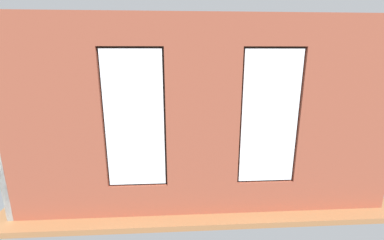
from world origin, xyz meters
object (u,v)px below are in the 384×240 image
(media_console, at_px, (84,147))
(papasan_chair, at_px, (169,127))
(potted_plant_near_tv, at_px, (90,144))
(couch_by_window, at_px, (166,178))
(coffee_table, at_px, (186,142))
(potted_plant_corner_far_left, at_px, (335,163))
(couch_left, at_px, (302,156))
(table_plant_small, at_px, (199,134))
(potted_plant_corner_near_left, at_px, (272,118))
(potted_plant_by_left_couch, at_px, (267,136))
(potted_plant_foreground_right, at_px, (108,122))
(tv_flatscreen, at_px, (81,124))
(remote_gray, at_px, (190,142))
(potted_plant_between_couches, at_px, (241,156))
(cup_ceramic, at_px, (179,138))
(candle_jar, at_px, (170,141))

(media_console, distance_m, papasan_chair, 2.55)
(potted_plant_near_tv, bearing_deg, couch_by_window, 152.37)
(coffee_table, height_order, potted_plant_corner_far_left, potted_plant_corner_far_left)
(couch_by_window, relative_size, potted_plant_corner_far_left, 1.76)
(potted_plant_corner_far_left, bearing_deg, couch_by_window, -1.79)
(couch_left, relative_size, table_plant_small, 8.20)
(potted_plant_corner_near_left, bearing_deg, couch_left, 86.52)
(media_console, relative_size, potted_plant_by_left_couch, 1.95)
(potted_plant_by_left_couch, bearing_deg, potted_plant_near_tv, 16.76)
(papasan_chair, xyz_separation_m, potted_plant_foreground_right, (1.91, -0.13, 0.18))
(tv_flatscreen, bearing_deg, media_console, 90.00)
(table_plant_small, distance_m, remote_gray, 0.40)
(potted_plant_foreground_right, xyz_separation_m, potted_plant_corner_near_left, (-5.25, -0.05, 0.01))
(remote_gray, height_order, media_console, media_console)
(potted_plant_foreground_right, bearing_deg, table_plant_small, 155.32)
(couch_by_window, height_order, media_console, couch_by_window)
(potted_plant_by_left_couch, relative_size, potted_plant_corner_near_left, 0.66)
(couch_by_window, xyz_separation_m, potted_plant_between_couches, (-1.47, -0.05, 0.40))
(potted_plant_corner_far_left, bearing_deg, tv_flatscreen, -20.27)
(cup_ceramic, distance_m, potted_plant_foreground_right, 2.58)
(couch_by_window, relative_size, potted_plant_between_couches, 1.84)
(couch_by_window, distance_m, potted_plant_by_left_couch, 3.55)
(potted_plant_foreground_right, height_order, potted_plant_corner_near_left, potted_plant_foreground_right)
(table_plant_small, bearing_deg, potted_plant_corner_far_left, 139.00)
(potted_plant_by_left_couch, bearing_deg, candle_jar, 9.35)
(couch_left, distance_m, tv_flatscreen, 5.53)
(cup_ceramic, bearing_deg, table_plant_small, -175.31)
(tv_flatscreen, distance_m, potted_plant_near_tv, 1.21)
(media_console, bearing_deg, papasan_chair, -150.39)
(couch_left, bearing_deg, potted_plant_between_couches, -60.46)
(table_plant_small, distance_m, papasan_chair, 1.42)
(remote_gray, xyz_separation_m, tv_flatscreen, (2.79, -0.17, 0.48))
(potted_plant_corner_far_left, bearing_deg, couch_left, -81.87)
(potted_plant_foreground_right, bearing_deg, potted_plant_by_left_couch, 166.81)
(papasan_chair, distance_m, potted_plant_by_left_couch, 2.96)
(candle_jar, distance_m, potted_plant_corner_far_left, 3.77)
(couch_left, bearing_deg, table_plant_small, -113.64)
(couch_by_window, distance_m, papasan_chair, 3.20)
(couch_by_window, xyz_separation_m, remote_gray, (-0.54, -1.78, 0.11))
(potted_plant_by_left_couch, bearing_deg, remote_gray, 11.41)
(coffee_table, xyz_separation_m, cup_ceramic, (0.17, -0.11, 0.09))
(remote_gray, xyz_separation_m, potted_plant_by_left_couch, (-2.22, -0.45, -0.03))
(cup_ceramic, height_order, potted_plant_by_left_couch, potted_plant_by_left_couch)
(cup_ceramic, xyz_separation_m, candle_jar, (0.23, 0.24, 0.01))
(couch_by_window, distance_m, couch_left, 3.29)
(couch_left, distance_m, candle_jar, 3.24)
(cup_ceramic, bearing_deg, remote_gray, 137.96)
(couch_by_window, xyz_separation_m, potted_plant_foreground_right, (1.94, -3.33, 0.28))
(remote_gray, xyz_separation_m, potted_plant_corner_far_left, (-2.76, 1.88, 0.16))
(media_console, xyz_separation_m, potted_plant_by_left_couch, (-5.00, -0.29, 0.13))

